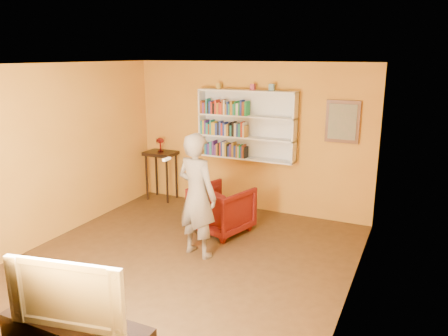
{
  "coord_description": "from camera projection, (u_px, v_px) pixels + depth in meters",
  "views": [
    {
      "loc": [
        2.89,
        -4.79,
        2.83
      ],
      "look_at": [
        0.31,
        0.75,
        1.22
      ],
      "focal_mm": 35.0,
      "sensor_mm": 36.0,
      "label": 1
    }
  ],
  "objects": [
    {
      "name": "room_shell",
      "position": [
        180.0,
        193.0,
        5.84
      ],
      "size": [
        5.3,
        5.8,
        2.88
      ],
      "color": "#3F2914",
      "rests_on": "ground"
    },
    {
      "name": "bookshelf",
      "position": [
        248.0,
        125.0,
        7.8
      ],
      "size": [
        1.8,
        0.29,
        1.23
      ],
      "color": "silver",
      "rests_on": "room_shell"
    },
    {
      "name": "books_row_lower",
      "position": [
        224.0,
        149.0,
        8.0
      ],
      "size": [
        0.89,
        0.19,
        0.26
      ],
      "color": "black",
      "rests_on": "bookshelf"
    },
    {
      "name": "books_row_middle",
      "position": [
        224.0,
        129.0,
        7.9
      ],
      "size": [
        0.9,
        0.19,
        0.27
      ],
      "color": "teal",
      "rests_on": "bookshelf"
    },
    {
      "name": "books_row_upper",
      "position": [
        225.0,
        108.0,
        7.8
      ],
      "size": [
        0.9,
        0.19,
        0.27
      ],
      "color": "brown",
      "rests_on": "bookshelf"
    },
    {
      "name": "ornament_left",
      "position": [
        219.0,
        86.0,
        7.8
      ],
      "size": [
        0.07,
        0.07,
        0.1
      ],
      "primitive_type": "cube",
      "color": "#B18D32",
      "rests_on": "bookshelf"
    },
    {
      "name": "ornament_centre",
      "position": [
        253.0,
        87.0,
        7.53
      ],
      "size": [
        0.08,
        0.08,
        0.11
      ],
      "primitive_type": "cube",
      "color": "#953148",
      "rests_on": "bookshelf"
    },
    {
      "name": "ornament_right",
      "position": [
        272.0,
        87.0,
        7.39
      ],
      "size": [
        0.09,
        0.09,
        0.12
      ],
      "primitive_type": "cube",
      "color": "slate",
      "rests_on": "bookshelf"
    },
    {
      "name": "framed_painting",
      "position": [
        343.0,
        122.0,
        7.13
      ],
      "size": [
        0.55,
        0.05,
        0.7
      ],
      "color": "#532D17",
      "rests_on": "room_shell"
    },
    {
      "name": "console_table",
      "position": [
        161.0,
        160.0,
        8.59
      ],
      "size": [
        0.59,
        0.45,
        0.97
      ],
      "color": "black",
      "rests_on": "ground"
    },
    {
      "name": "ruby_lustre",
      "position": [
        160.0,
        142.0,
        8.49
      ],
      "size": [
        0.17,
        0.17,
        0.28
      ],
      "color": "maroon",
      "rests_on": "console_table"
    },
    {
      "name": "armchair",
      "position": [
        222.0,
        209.0,
        7.08
      ],
      "size": [
        1.03,
        1.04,
        0.77
      ],
      "primitive_type": "imported",
      "rotation": [
        0.0,
        0.0,
        2.85
      ],
      "color": "#4A0505",
      "rests_on": "ground"
    },
    {
      "name": "person",
      "position": [
        197.0,
        195.0,
        6.13
      ],
      "size": [
        0.74,
        0.57,
        1.79
      ],
      "primitive_type": "imported",
      "rotation": [
        0.0,
        0.0,
        2.9
      ],
      "color": "#685B4C",
      "rests_on": "ground"
    },
    {
      "name": "game_remote",
      "position": [
        167.0,
        159.0,
        5.75
      ],
      "size": [
        0.04,
        0.15,
        0.04
      ],
      "primitive_type": "cube",
      "color": "white",
      "rests_on": "person"
    },
    {
      "name": "television",
      "position": [
        72.0,
        289.0,
        3.82
      ],
      "size": [
        1.11,
        0.35,
        0.63
      ],
      "primitive_type": "imported",
      "rotation": [
        0.0,
        0.0,
        0.19
      ],
      "color": "black",
      "rests_on": "tv_cabinet"
    }
  ]
}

